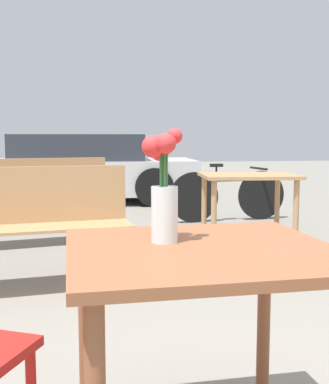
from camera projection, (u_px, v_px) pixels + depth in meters
table_front at (201, 284)px, 1.46m from camera, size 0.82×0.77×0.72m
flower_vase at (163, 193)px, 1.49m from camera, size 0.13×0.14×0.36m
bench_near at (3, 224)px, 3.27m from camera, size 1.77×0.58×0.85m
bench_middle at (20, 198)px, 4.71m from camera, size 1.79×0.71×0.85m
table_back at (248, 187)px, 4.42m from camera, size 0.90×0.73×0.72m
bicycle at (228, 195)px, 6.11m from camera, size 1.55×0.44×0.73m
parked_car at (80, 169)px, 8.04m from camera, size 3.89×1.90×1.11m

